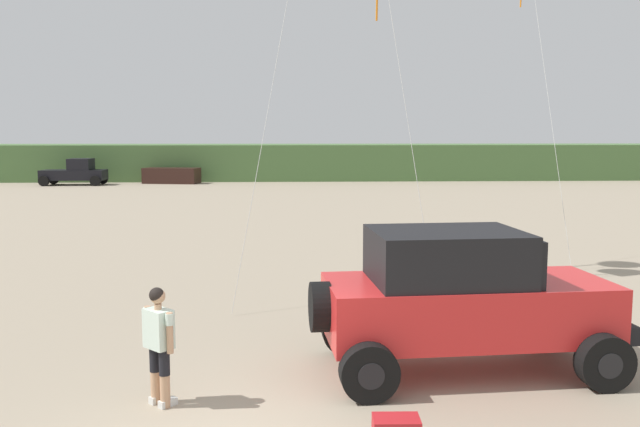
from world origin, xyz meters
The scene contains 5 objects.
dune_ridge centered at (4.44, 49.89, 1.46)m, with size 90.00×9.48×2.91m, color #4C703D.
jeep centered at (3.35, 2.46, 1.20)m, with size 4.93×2.66×2.26m.
person_watching centered at (-1.16, 1.33, 0.94)m, with size 0.48×0.47×1.67m.
distant_pickup centered at (-15.28, 42.57, 0.94)m, with size 4.62×2.41×1.98m.
distant_sedan centered at (-8.41, 43.95, 0.60)m, with size 4.20×1.70×1.20m, color black.
Camera 1 is at (0.63, -7.54, 3.72)m, focal length 37.04 mm.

